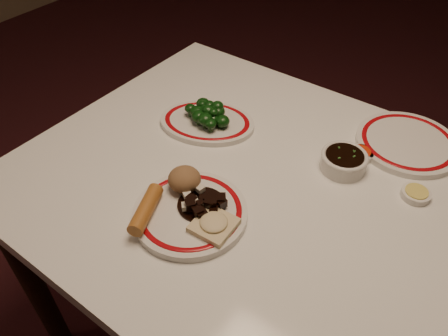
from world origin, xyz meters
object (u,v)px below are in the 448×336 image
(spring_roll, at_px, (146,209))
(broccoli_plate, at_px, (207,122))
(main_plate, at_px, (190,213))
(rice_mound, at_px, (184,179))
(broccoli_pile, at_px, (208,113))
(fried_wonton, at_px, (214,224))
(soy_bowl, at_px, (343,162))
(dining_table, at_px, (272,216))
(stirfry_heap, at_px, (204,203))

(spring_roll, bearing_deg, broccoli_plate, 84.63)
(spring_roll, bearing_deg, main_plate, 21.28)
(rice_mound, height_order, broccoli_pile, rice_mound)
(spring_roll, relative_size, broccoli_pile, 0.92)
(rice_mound, relative_size, spring_roll, 0.60)
(fried_wonton, bearing_deg, soy_bowl, 69.45)
(broccoli_plate, height_order, soy_bowl, soy_bowl)
(dining_table, xyz_separation_m, main_plate, (-0.10, -0.17, 0.10))
(main_plate, bearing_deg, broccoli_pile, 121.02)
(main_plate, distance_m, broccoli_pile, 0.32)
(dining_table, xyz_separation_m, broccoli_plate, (-0.27, 0.10, 0.10))
(fried_wonton, relative_size, broccoli_plate, 0.28)
(rice_mound, xyz_separation_m, broccoli_plate, (-0.12, 0.23, -0.03))
(main_plate, bearing_deg, stirfry_heap, 50.50)
(dining_table, relative_size, main_plate, 3.91)
(main_plate, xyz_separation_m, spring_roll, (-0.07, -0.06, 0.02))
(main_plate, bearing_deg, spring_roll, -136.19)
(fried_wonton, bearing_deg, dining_table, 78.57)
(broccoli_pile, bearing_deg, main_plate, -58.98)
(fried_wonton, distance_m, broccoli_pile, 0.36)
(broccoli_plate, bearing_deg, rice_mound, -62.83)
(main_plate, relative_size, spring_roll, 2.52)
(rice_mound, distance_m, soy_bowl, 0.38)
(broccoli_pile, bearing_deg, spring_roll, -73.54)
(stirfry_heap, distance_m, soy_bowl, 0.35)
(rice_mound, relative_size, stirfry_heap, 0.70)
(spring_roll, distance_m, fried_wonton, 0.14)
(dining_table, height_order, stirfry_heap, stirfry_heap)
(dining_table, relative_size, soy_bowl, 11.17)
(spring_roll, xyz_separation_m, soy_bowl, (0.26, 0.39, -0.01))
(spring_roll, xyz_separation_m, broccoli_plate, (-0.10, 0.34, -0.03))
(dining_table, bearing_deg, rice_mound, -140.40)
(spring_roll, distance_m, soy_bowl, 0.47)
(main_plate, xyz_separation_m, broccoli_pile, (-0.16, 0.27, 0.03))
(broccoli_plate, distance_m, soy_bowl, 0.37)
(dining_table, distance_m, stirfry_heap, 0.21)
(dining_table, xyz_separation_m, spring_roll, (-0.17, -0.24, 0.13))
(rice_mound, relative_size, fried_wonton, 0.85)
(dining_table, relative_size, fried_wonton, 14.14)
(broccoli_plate, bearing_deg, soy_bowl, 8.89)
(rice_mound, relative_size, soy_bowl, 0.67)
(broccoli_pile, bearing_deg, rice_mound, -63.75)
(stirfry_heap, relative_size, broccoli_plate, 0.34)
(fried_wonton, bearing_deg, broccoli_pile, 129.66)
(spring_roll, height_order, broccoli_pile, broccoli_pile)
(dining_table, relative_size, broccoli_plate, 3.96)
(spring_roll, height_order, fried_wonton, spring_roll)
(dining_table, bearing_deg, broccoli_plate, 160.05)
(broccoli_plate, height_order, broccoli_pile, broccoli_pile)
(rice_mound, height_order, fried_wonton, rice_mound)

